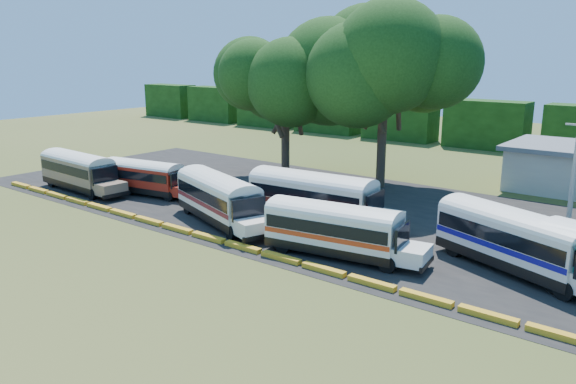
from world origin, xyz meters
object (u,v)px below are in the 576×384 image
Objects in this scene: bus_beige at (79,169)px; bus_red at (145,175)px; bus_white_red at (336,227)px; bus_cream_west at (219,196)px; tree_west at (285,82)px.

bus_red is at bearing 28.13° from bus_beige.
bus_red is 21.15m from bus_white_red.
bus_beige is 0.96× the size of bus_cream_west.
bus_red is 0.91× the size of bus_white_red.
bus_beige is at bearing -164.59° from bus_red.
bus_cream_west is 17.51m from tree_west.
bus_red is at bearing -110.93° from tree_west.
bus_beige is at bearing 171.11° from bus_white_red.
bus_beige is 16.41m from bus_cream_west.
bus_red is 10.94m from bus_cream_west.
tree_west is at bearing 59.46° from bus_red.
bus_beige is 1.03× the size of bus_white_red.
bus_white_red is 23.53m from tree_west.
bus_cream_west is 1.08× the size of bus_white_red.
bus_beige is 0.80× the size of tree_west.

